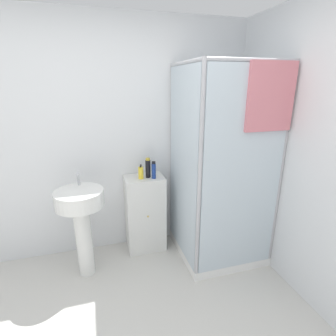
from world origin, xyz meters
The scene contains 7 objects.
wall_back centered at (0.00, 1.70, 1.25)m, with size 6.40×0.06×2.50m, color silver.
shower_enclosure centered at (1.19, 1.16, 0.59)m, with size 0.86×0.89×2.03m.
vanity_cabinet centered at (0.48, 1.51, 0.44)m, with size 0.42×0.32×0.87m.
sink centered at (-0.19, 1.25, 0.65)m, with size 0.45×0.45×1.03m.
soap_dispenser centered at (0.44, 1.48, 0.94)m, with size 0.05×0.06×0.16m.
shampoo_bottle_tall_black centered at (0.52, 1.50, 0.98)m, with size 0.05×0.05×0.21m.
shampoo_bottle_blue centered at (0.57, 1.45, 0.96)m, with size 0.05×0.05×0.19m.
Camera 1 is at (-0.01, -1.11, 1.84)m, focal length 28.00 mm.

